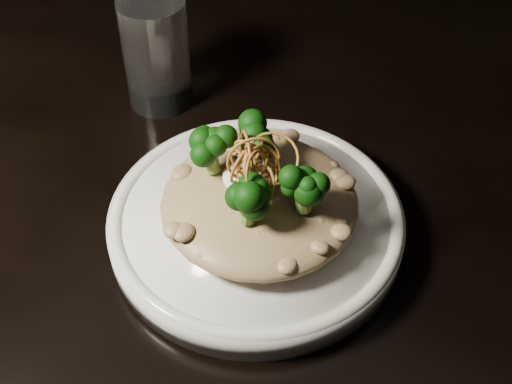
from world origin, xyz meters
TOP-DOWN VIEW (x-y plane):
  - table at (0.00, 0.00)m, footprint 1.10×0.80m
  - plate at (0.08, 0.04)m, footprint 0.26×0.26m
  - risotto at (0.09, 0.03)m, footprint 0.17×0.17m
  - broccoli at (0.08, 0.03)m, footprint 0.13×0.13m
  - cheese at (0.08, 0.04)m, footprint 0.05×0.05m
  - shallots at (0.08, 0.03)m, footprint 0.05×0.05m
  - drinking_glass at (-0.10, 0.16)m, footprint 0.07×0.07m

SIDE VIEW (x-z plane):
  - table at x=0.00m, z-range 0.29..1.04m
  - plate at x=0.08m, z-range 0.75..0.78m
  - risotto at x=0.09m, z-range 0.78..0.81m
  - drinking_glass at x=-0.10m, z-range 0.75..0.87m
  - cheese at x=0.08m, z-range 0.81..0.83m
  - broccoli at x=0.08m, z-range 0.81..0.86m
  - shallots at x=0.08m, z-range 0.83..0.86m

